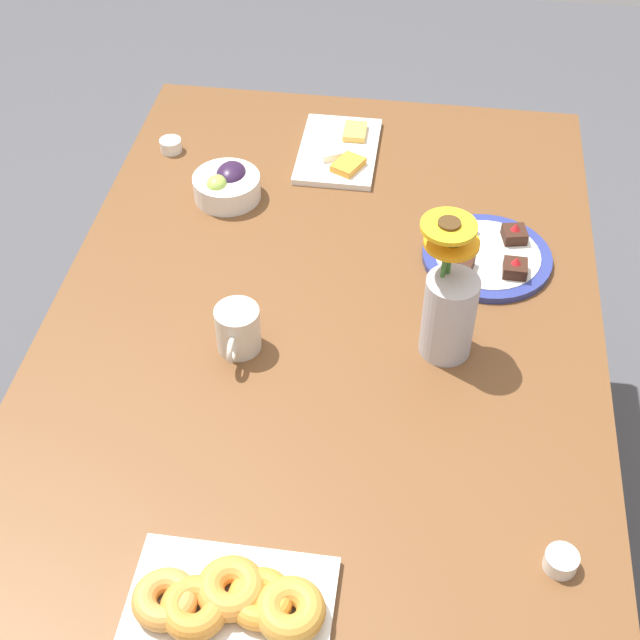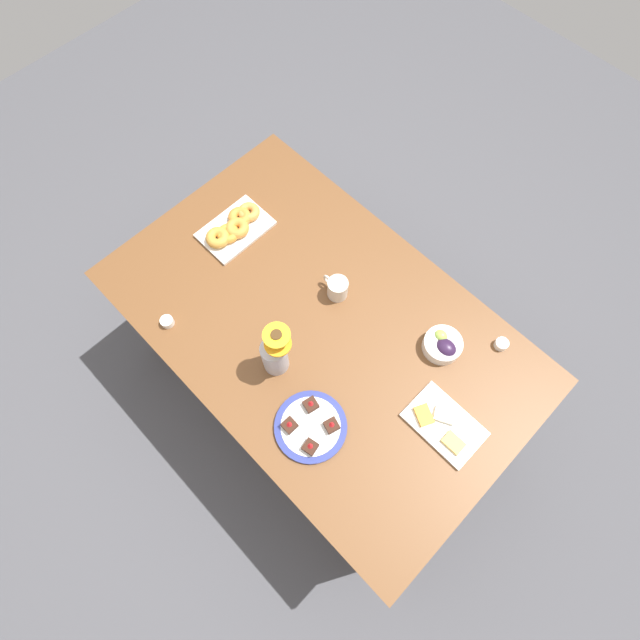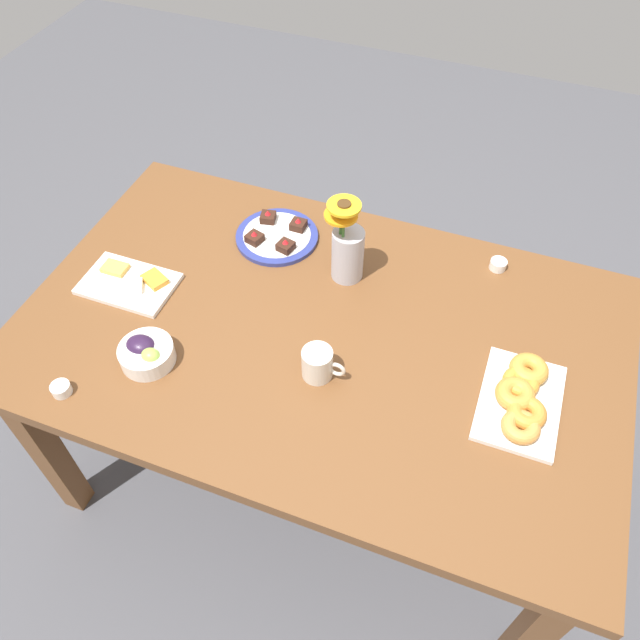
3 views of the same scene
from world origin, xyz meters
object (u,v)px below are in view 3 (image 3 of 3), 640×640
Objects in this scene: cheese_platter at (130,283)px; dessert_plate at (277,236)px; dining_table at (320,349)px; jam_cup_honey at (498,264)px; coffee_mug at (318,363)px; croissant_platter at (522,398)px; flower_vase at (346,250)px; grape_bowl at (146,353)px; jam_cup_berry at (61,389)px.

cheese_platter is 0.45m from dessert_plate.
dessert_plate reaches higher than dining_table.
cheese_platter is at bearing -155.72° from jam_cup_honey.
coffee_mug is at bearing -123.61° from jam_cup_honey.
coffee_mug reaches higher than jam_cup_honey.
croissant_platter reaches higher than cheese_platter.
coffee_mug is at bearing -81.95° from flower_vase.
grape_bowl is 0.22m from jam_cup_berry.
flower_vase reaches higher than coffee_mug.
grape_bowl is 0.54× the size of cheese_platter.
dessert_plate is at bearing 76.60° from grape_bowl.
dining_table is at bearing 37.99° from jam_cup_berry.
dining_table is 14.21× the size of coffee_mug.
coffee_mug is at bearing -71.45° from dining_table.
dessert_plate reaches higher than jam_cup_honey.
coffee_mug is 2.35× the size of jam_cup_berry.
jam_cup_berry is 0.19× the size of dessert_plate.
flower_vase is at bearing 153.84° from croissant_platter.
coffee_mug is 0.64m from jam_cup_honey.
dining_table is 5.87× the size of flower_vase.
grape_bowl is at bearing -128.63° from flower_vase.
flower_vase is at bearing 50.37° from jam_cup_berry.
grape_bowl reaches higher than cheese_platter.
dining_table is 6.15× the size of cheese_platter.
jam_cup_honey is at bearing 39.72° from grape_bowl.
grape_bowl is 0.51× the size of flower_vase.
dessert_plate is (-0.65, -0.11, -0.00)m from jam_cup_honey.
coffee_mug is at bearing -9.42° from cheese_platter.
cheese_platter is 0.95× the size of flower_vase.
grape_bowl is 0.28m from cheese_platter.
jam_cup_berry is (-0.57, -0.27, -0.03)m from coffee_mug.
dessert_plate is 0.27m from flower_vase.
croissant_platter is at bearing -0.56° from cheese_platter.
dessert_plate reaches higher than cheese_platter.
croissant_platter is 0.60m from flower_vase.
cheese_platter is at bearing 170.58° from coffee_mug.
dining_table is at bearing -49.51° from dessert_plate.
jam_cup_berry is at bearing -129.63° from flower_vase.
dining_table is 0.19m from coffee_mug.
coffee_mug is 0.50m from croissant_platter.
jam_cup_honey is at bearing 56.39° from coffee_mug.
coffee_mug is at bearing -169.55° from croissant_platter.
cheese_platter is 5.42× the size of jam_cup_berry.
dining_table is 5.71× the size of croissant_platter.
cheese_platter is at bearing 95.87° from jam_cup_berry.
jam_cup_honey is 0.18× the size of flower_vase.
dining_table is 33.33× the size of jam_cup_berry.
jam_cup_berry is 0.18× the size of flower_vase.
coffee_mug reaches higher than grape_bowl.
grape_bowl reaches higher than jam_cup_honey.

